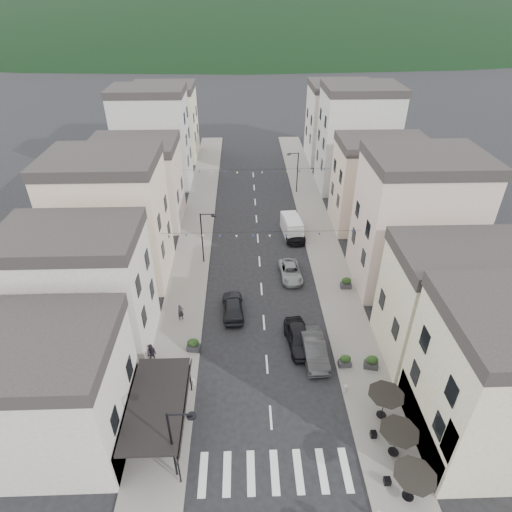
{
  "coord_description": "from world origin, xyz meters",
  "views": [
    {
      "loc": [
        -1.68,
        -13.16,
        26.0
      ],
      "look_at": [
        -0.53,
        21.69,
        3.5
      ],
      "focal_mm": 30.0,
      "sensor_mm": 36.0,
      "label": 1
    }
  ],
  "objects_px": {
    "parked_car_c": "(291,272)",
    "pedestrian_b": "(152,353)",
    "parked_car_a": "(299,338)",
    "parked_car_b": "(314,349)",
    "pedestrian_a": "(181,312)",
    "delivery_van": "(292,226)",
    "parked_car_e": "(233,306)",
    "parked_car_d": "(294,230)"
  },
  "relations": [
    {
      "from": "parked_car_b",
      "to": "parked_car_e",
      "type": "xyz_separation_m",
      "value": [
        -6.67,
        5.69,
        -0.03
      ]
    },
    {
      "from": "parked_car_e",
      "to": "pedestrian_b",
      "type": "height_order",
      "value": "pedestrian_b"
    },
    {
      "from": "parked_car_d",
      "to": "pedestrian_b",
      "type": "xyz_separation_m",
      "value": [
        -13.55,
        -19.88,
        0.18
      ]
    },
    {
      "from": "parked_car_b",
      "to": "parked_car_a",
      "type": "bearing_deg",
      "value": 125.37
    },
    {
      "from": "parked_car_c",
      "to": "pedestrian_a",
      "type": "relative_size",
      "value": 2.91
    },
    {
      "from": "pedestrian_a",
      "to": "parked_car_e",
      "type": "bearing_deg",
      "value": -24.18
    },
    {
      "from": "parked_car_d",
      "to": "delivery_van",
      "type": "xyz_separation_m",
      "value": [
        -0.23,
        0.38,
        0.33
      ]
    },
    {
      "from": "parked_car_a",
      "to": "parked_car_e",
      "type": "distance_m",
      "value": 7.08
    },
    {
      "from": "parked_car_c",
      "to": "pedestrian_b",
      "type": "relative_size",
      "value": 2.65
    },
    {
      "from": "parked_car_a",
      "to": "parked_car_c",
      "type": "xyz_separation_m",
      "value": [
        0.3,
        9.96,
        -0.19
      ]
    },
    {
      "from": "parked_car_a",
      "to": "parked_car_e",
      "type": "relative_size",
      "value": 1.03
    },
    {
      "from": "delivery_van",
      "to": "pedestrian_b",
      "type": "height_order",
      "value": "delivery_van"
    },
    {
      "from": "delivery_van",
      "to": "parked_car_e",
      "type": "bearing_deg",
      "value": -121.29
    },
    {
      "from": "parked_car_e",
      "to": "pedestrian_b",
      "type": "distance_m",
      "value": 8.68
    },
    {
      "from": "parked_car_a",
      "to": "delivery_van",
      "type": "height_order",
      "value": "delivery_van"
    },
    {
      "from": "parked_car_c",
      "to": "pedestrian_a",
      "type": "bearing_deg",
      "value": -152.01
    },
    {
      "from": "delivery_van",
      "to": "parked_car_c",
      "type": "bearing_deg",
      "value": -102.25
    },
    {
      "from": "parked_car_d",
      "to": "parked_car_e",
      "type": "xyz_separation_m",
      "value": [
        -7.15,
        -14.02,
        -0.01
      ]
    },
    {
      "from": "parked_car_b",
      "to": "delivery_van",
      "type": "height_order",
      "value": "delivery_van"
    },
    {
      "from": "pedestrian_b",
      "to": "pedestrian_a",
      "type": "bearing_deg",
      "value": 91.67
    },
    {
      "from": "parked_car_e",
      "to": "delivery_van",
      "type": "height_order",
      "value": "delivery_van"
    },
    {
      "from": "parked_car_a",
      "to": "parked_car_b",
      "type": "distance_m",
      "value": 1.72
    },
    {
      "from": "parked_car_b",
      "to": "delivery_van",
      "type": "xyz_separation_m",
      "value": [
        0.25,
        20.09,
        0.31
      ]
    },
    {
      "from": "pedestrian_a",
      "to": "pedestrian_b",
      "type": "height_order",
      "value": "pedestrian_b"
    },
    {
      "from": "parked_car_d",
      "to": "pedestrian_a",
      "type": "height_order",
      "value": "pedestrian_a"
    },
    {
      "from": "pedestrian_a",
      "to": "pedestrian_b",
      "type": "relative_size",
      "value": 0.91
    },
    {
      "from": "parked_car_b",
      "to": "parked_car_d",
      "type": "height_order",
      "value": "parked_car_b"
    },
    {
      "from": "pedestrian_a",
      "to": "parked_car_b",
      "type": "bearing_deg",
      "value": -57.49
    },
    {
      "from": "delivery_van",
      "to": "pedestrian_a",
      "type": "distance_m",
      "value": 19.15
    },
    {
      "from": "parked_car_c",
      "to": "pedestrian_a",
      "type": "height_order",
      "value": "pedestrian_a"
    },
    {
      "from": "parked_car_a",
      "to": "pedestrian_b",
      "type": "bearing_deg",
      "value": -179.56
    },
    {
      "from": "parked_car_a",
      "to": "parked_car_b",
      "type": "bearing_deg",
      "value": -58.51
    },
    {
      "from": "parked_car_a",
      "to": "delivery_van",
      "type": "distance_m",
      "value": 18.78
    },
    {
      "from": "parked_car_d",
      "to": "parked_car_b",
      "type": "bearing_deg",
      "value": -92.84
    },
    {
      "from": "pedestrian_b",
      "to": "parked_car_c",
      "type": "bearing_deg",
      "value": 63.65
    },
    {
      "from": "parked_car_b",
      "to": "parked_car_d",
      "type": "bearing_deg",
      "value": 85.7
    },
    {
      "from": "parked_car_d",
      "to": "delivery_van",
      "type": "distance_m",
      "value": 0.55
    },
    {
      "from": "pedestrian_b",
      "to": "parked_car_a",
      "type": "bearing_deg",
      "value": 27.85
    },
    {
      "from": "parked_car_a",
      "to": "parked_car_d",
      "type": "bearing_deg",
      "value": 78.39
    },
    {
      "from": "delivery_van",
      "to": "pedestrian_b",
      "type": "relative_size",
      "value": 2.87
    },
    {
      "from": "parked_car_c",
      "to": "pedestrian_b",
      "type": "xyz_separation_m",
      "value": [
        -12.3,
        -11.48,
        0.35
      ]
    },
    {
      "from": "parked_car_b",
      "to": "parked_car_c",
      "type": "height_order",
      "value": "parked_car_b"
    }
  ]
}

